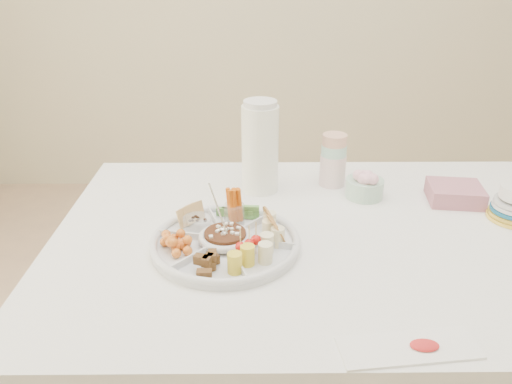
{
  "coord_description": "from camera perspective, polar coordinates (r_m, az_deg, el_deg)",
  "views": [
    {
      "loc": [
        -0.22,
        -1.18,
        1.44
      ],
      "look_at": [
        -0.21,
        0.02,
        0.87
      ],
      "focal_mm": 35.0,
      "sensor_mm": 36.0,
      "label": 1
    }
  ],
  "objects": [
    {
      "name": "bean_dip",
      "position": [
        1.29,
        -3.54,
        -5.2
      ],
      "size": [
        0.13,
        0.13,
        0.04
      ],
      "primitive_type": "cylinder",
      "rotation": [
        0.0,
        0.0,
        -0.21
      ],
      "color": "#4C301D",
      "rests_on": "party_tray"
    },
    {
      "name": "napkin_stack",
      "position": [
        1.64,
        21.78,
        -0.14
      ],
      "size": [
        0.17,
        0.15,
        0.05
      ],
      "primitive_type": "cube",
      "rotation": [
        0.0,
        0.0,
        -0.13
      ],
      "color": "#B26B7B",
      "rests_on": "dining_table"
    },
    {
      "name": "dining_table",
      "position": [
        1.61,
        7.76,
        -16.34
      ],
      "size": [
        1.52,
        1.02,
        0.76
      ],
      "primitive_type": "cube",
      "color": "white",
      "rests_on": "floor"
    },
    {
      "name": "tortillas",
      "position": [
        1.32,
        1.92,
        -3.75
      ],
      "size": [
        0.13,
        0.13,
        0.07
      ],
      "primitive_type": null,
      "rotation": [
        0.0,
        0.0,
        -0.21
      ],
      "color": "#AB6C2D",
      "rests_on": "party_tray"
    },
    {
      "name": "thermos",
      "position": [
        1.56,
        0.47,
        5.28
      ],
      "size": [
        0.12,
        0.12,
        0.3
      ],
      "primitive_type": "cylinder",
      "rotation": [
        0.0,
        0.0,
        0.07
      ],
      "color": "white",
      "rests_on": "dining_table"
    },
    {
      "name": "granola_chunks",
      "position": [
        1.18,
        -5.14,
        -8.09
      ],
      "size": [
        0.11,
        0.11,
        0.04
      ],
      "primitive_type": null,
      "rotation": [
        0.0,
        0.0,
        -0.21
      ],
      "color": "brown",
      "rests_on": "party_tray"
    },
    {
      "name": "flower_bowl",
      "position": [
        1.58,
        12.33,
        0.92
      ],
      "size": [
        0.12,
        0.12,
        0.09
      ],
      "primitive_type": "cylinder",
      "rotation": [
        0.0,
        0.0,
        -0.01
      ],
      "color": "#A1BCB0",
      "rests_on": "dining_table"
    },
    {
      "name": "cup_stack",
      "position": [
        1.63,
        8.89,
        4.61
      ],
      "size": [
        0.09,
        0.09,
        0.23
      ],
      "primitive_type": "cylinder",
      "rotation": [
        0.0,
        0.0,
        -0.13
      ],
      "color": "silver",
      "rests_on": "dining_table"
    },
    {
      "name": "placemat",
      "position": [
        1.05,
        17.04,
        -16.66
      ],
      "size": [
        0.28,
        0.12,
        0.01
      ],
      "primitive_type": "cube",
      "rotation": [
        0.0,
        0.0,
        0.11
      ],
      "color": "white",
      "rests_on": "dining_table"
    },
    {
      "name": "party_tray",
      "position": [
        1.29,
        -3.53,
        -5.49
      ],
      "size": [
        0.45,
        0.45,
        0.04
      ],
      "primitive_type": "cylinder",
      "rotation": [
        0.0,
        0.0,
        -0.21
      ],
      "color": "silver",
      "rests_on": "dining_table"
    },
    {
      "name": "carrot_cucumber",
      "position": [
        1.38,
        -2.23,
        -1.3
      ],
      "size": [
        0.13,
        0.13,
        0.1
      ],
      "primitive_type": null,
      "rotation": [
        0.0,
        0.0,
        -0.21
      ],
      "color": "#D15A0D",
      "rests_on": "party_tray"
    },
    {
      "name": "banana_tomato",
      "position": [
        1.2,
        0.89,
        -6.1
      ],
      "size": [
        0.13,
        0.13,
        0.09
      ],
      "primitive_type": null,
      "rotation": [
        0.0,
        0.0,
        -0.21
      ],
      "color": "#DEC064",
      "rests_on": "party_tray"
    },
    {
      "name": "pita_raisins",
      "position": [
        1.36,
        -7.46,
        -2.83
      ],
      "size": [
        0.12,
        0.12,
        0.06
      ],
      "primitive_type": null,
      "rotation": [
        0.0,
        0.0,
        -0.21
      ],
      "color": "#DBB77E",
      "rests_on": "party_tray"
    },
    {
      "name": "cherries",
      "position": [
        1.26,
        -9.27,
        -5.87
      ],
      "size": [
        0.13,
        0.13,
        0.04
      ],
      "primitive_type": null,
      "rotation": [
        0.0,
        0.0,
        -0.21
      ],
      "color": "orange",
      "rests_on": "party_tray"
    }
  ]
}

